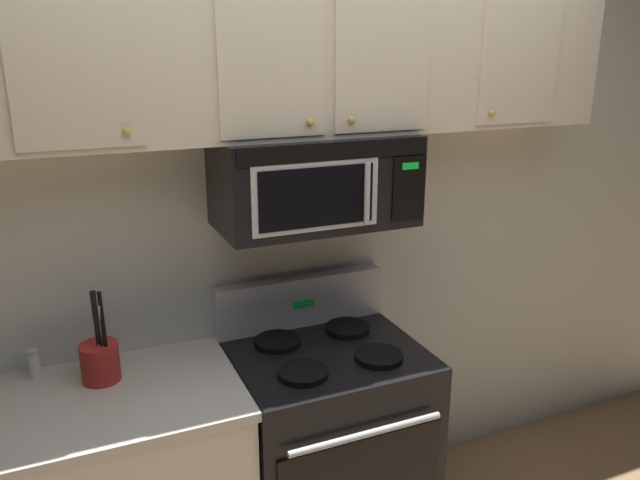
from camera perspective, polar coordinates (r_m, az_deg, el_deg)
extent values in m
cube|color=silver|center=(2.71, -2.53, 1.73)|extent=(5.20, 0.10, 2.70)
cube|color=black|center=(2.79, 0.60, -18.35)|extent=(0.76, 0.64, 0.90)
cylinder|color=#B7BABF|center=(2.36, 4.31, -17.18)|extent=(0.61, 0.03, 0.03)
cube|color=#B7BABF|center=(2.75, -1.80, -5.56)|extent=(0.76, 0.07, 0.22)
cube|color=#19D83F|center=(2.72, -1.51, -5.83)|extent=(0.10, 0.00, 0.04)
cylinder|color=black|center=(2.38, -1.55, -11.98)|extent=(0.19, 0.19, 0.02)
cylinder|color=black|center=(2.50, 5.37, -10.51)|extent=(0.19, 0.19, 0.02)
cylinder|color=black|center=(2.61, -3.88, -9.21)|extent=(0.19, 0.19, 0.02)
cylinder|color=black|center=(2.72, 2.52, -8.02)|extent=(0.19, 0.19, 0.02)
cube|color=black|center=(2.44, -0.52, 5.42)|extent=(0.76, 0.39, 0.35)
cube|color=black|center=(2.23, 1.49, 7.97)|extent=(0.73, 0.01, 0.06)
cube|color=#B7BABF|center=(2.23, -0.30, 3.92)|extent=(0.49, 0.01, 0.25)
cube|color=black|center=(2.23, -0.28, 3.91)|extent=(0.44, 0.01, 0.22)
cube|color=black|center=(2.40, 8.09, 4.71)|extent=(0.14, 0.01, 0.25)
cube|color=#19D83F|center=(2.38, 8.24, 6.69)|extent=(0.07, 0.00, 0.03)
cylinder|color=#B7BABF|center=(2.29, 4.31, 4.22)|extent=(0.02, 0.02, 0.23)
cube|color=beige|center=(2.41, -0.84, 16.07)|extent=(2.50, 0.33, 0.55)
cube|color=beige|center=(2.06, -21.44, 14.73)|extent=(0.38, 0.01, 0.51)
sphere|color=tan|center=(2.07, -17.16, 9.43)|extent=(0.03, 0.03, 0.03)
cube|color=beige|center=(2.18, -4.34, 15.90)|extent=(0.38, 0.01, 0.51)
sphere|color=tan|center=(2.22, -0.88, 10.68)|extent=(0.03, 0.03, 0.03)
cube|color=beige|center=(2.35, 5.76, 15.96)|extent=(0.38, 0.01, 0.51)
sphere|color=tan|center=(2.29, 2.89, 10.85)|extent=(0.03, 0.03, 0.03)
cube|color=beige|center=(2.71, 17.76, 15.42)|extent=(0.38, 0.01, 0.51)
sphere|color=tan|center=(2.62, 15.36, 11.09)|extent=(0.03, 0.03, 0.03)
cube|color=beige|center=(2.40, -18.67, -13.56)|extent=(0.93, 0.65, 0.03)
cylinder|color=red|center=(2.46, -19.37, -10.44)|extent=(0.14, 0.14, 0.14)
cylinder|color=#BCBCC1|center=(2.40, -19.52, -8.06)|extent=(0.03, 0.04, 0.22)
cylinder|color=black|center=(2.37, -19.62, -7.44)|extent=(0.03, 0.08, 0.29)
cylinder|color=olive|center=(2.39, -19.57, -8.07)|extent=(0.02, 0.05, 0.23)
cylinder|color=black|center=(2.40, -19.11, -7.57)|extent=(0.02, 0.09, 0.26)
cylinder|color=white|center=(2.57, -24.56, -10.39)|extent=(0.04, 0.04, 0.10)
cylinder|color=#B7BABF|center=(2.55, -24.72, -9.24)|extent=(0.04, 0.04, 0.02)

